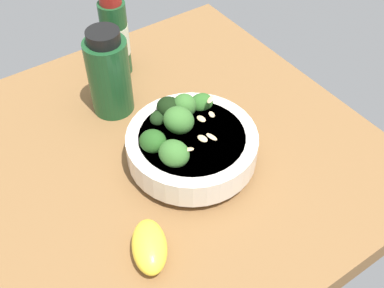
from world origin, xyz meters
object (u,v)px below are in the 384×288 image
object	(u,v)px
bottle_tall	(109,74)
bottle_short	(115,36)
bowl_of_broccoli	(189,143)
lemon_wedge	(149,246)

from	to	relation	value
bottle_tall	bottle_short	xyz separation A→B (cm)	(5.96, 8.84, 0.25)
bowl_of_broccoli	bottle_tall	world-z (taller)	bottle_tall
lemon_wedge	bottle_short	size ratio (longest dim) A/B	0.50
bowl_of_broccoli	bottle_short	world-z (taller)	bottle_short
bowl_of_broccoli	bottle_tall	xyz separation A→B (cm)	(-3.90, 18.00, 3.35)
bottle_tall	bottle_short	bearing A→B (deg)	56.01
bowl_of_broccoli	bottle_tall	bearing A→B (deg)	102.22
lemon_wedge	bottle_short	xyz separation A→B (cm)	(15.93, 37.83, 5.71)
bowl_of_broccoli	lemon_wedge	world-z (taller)	bowl_of_broccoli
bowl_of_broccoli	bottle_short	distance (cm)	27.15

